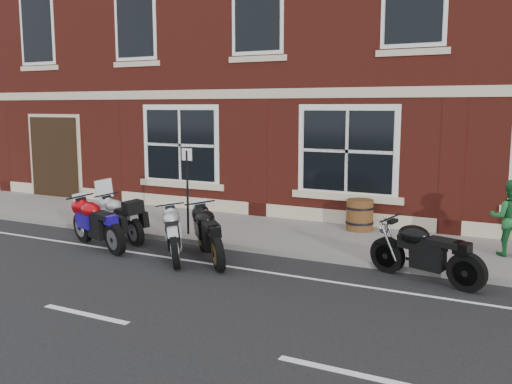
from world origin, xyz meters
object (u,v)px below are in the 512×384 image
moto_sport_red (98,222)px  pedestrian_right (509,218)px  barrel_planter (360,215)px  parking_sign (187,185)px  moto_touring_silver (121,216)px  moto_naked_black (424,249)px  moto_sport_silver (176,232)px  moto_sport_black (211,232)px

moto_sport_red → pedestrian_right: size_ratio=1.40×
barrel_planter → parking_sign: bearing=-147.0°
moto_touring_silver → barrel_planter: size_ratio=2.60×
moto_touring_silver → moto_naked_black: moto_touring_silver is taller
moto_naked_black → barrel_planter: (-2.11, 3.01, -0.08)m
moto_naked_black → parking_sign: (-5.54, 0.78, 0.70)m
moto_touring_silver → moto_sport_silver: 2.24m
moto_sport_black → barrel_planter: (1.96, 3.57, -0.08)m
moto_sport_red → pedestrian_right: bearing=-48.7°
moto_naked_black → barrel_planter: 3.68m
moto_naked_black → pedestrian_right: bearing=-11.5°
moto_sport_red → moto_naked_black: 6.85m
moto_sport_silver → pedestrian_right: pedestrian_right is taller
moto_naked_black → parking_sign: size_ratio=1.07×
pedestrian_right → parking_sign: (-6.76, -1.32, 0.40)m
barrel_planter → moto_sport_silver: bearing=-125.4°
moto_sport_black → moto_sport_silver: (-0.72, -0.20, -0.03)m
moto_sport_black → moto_sport_silver: 0.75m
barrel_planter → parking_sign: (-3.43, -2.23, 0.78)m
moto_sport_red → moto_sport_black: bearing=-63.1°
moto_touring_silver → moto_sport_black: moto_touring_silver is taller
moto_sport_black → moto_sport_red: bearing=142.6°
moto_naked_black → moto_sport_red: bearing=115.7°
pedestrian_right → parking_sign: parking_sign is taller
moto_touring_silver → pedestrian_right: (8.11, 2.09, 0.33)m
moto_touring_silver → barrel_planter: (4.78, 3.00, -0.06)m
moto_touring_silver → parking_sign: (1.35, 0.77, 0.72)m
moto_sport_silver → parking_sign: parking_sign is taller
pedestrian_right → barrel_planter: bearing=-20.2°
moto_sport_silver → moto_naked_black: moto_naked_black is taller
moto_sport_black → moto_naked_black: (4.07, 0.56, -0.00)m
pedestrian_right → barrel_planter: pedestrian_right is taller
moto_touring_silver → moto_naked_black: 6.89m
moto_sport_red → pedestrian_right: (8.02, 2.93, 0.30)m
moto_sport_silver → barrel_planter: (2.68, 3.77, -0.05)m
moto_naked_black → pedestrian_right: pedestrian_right is taller
barrel_planter → parking_sign: parking_sign is taller
moto_touring_silver → moto_sport_silver: (2.10, -0.77, -0.01)m
moto_sport_red → moto_sport_black: moto_sport_red is taller
moto_sport_red → moto_sport_silver: 2.01m
moto_touring_silver → moto_sport_silver: bearing=-85.9°
moto_touring_silver → moto_sport_black: size_ratio=1.12×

